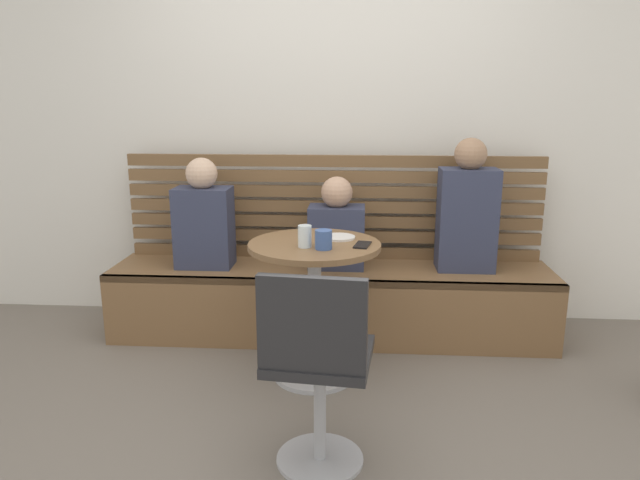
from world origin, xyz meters
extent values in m
plane|color=#70665B|center=(0.00, 0.00, 0.00)|extent=(8.00, 8.00, 0.00)
cube|color=silver|center=(0.00, 1.64, 1.45)|extent=(5.20, 0.10, 2.90)
cube|color=brown|center=(0.00, 1.20, 0.22)|extent=(2.70, 0.52, 0.44)
cube|color=brown|center=(0.00, 0.96, 0.42)|extent=(2.70, 0.04, 0.04)
cube|color=brown|center=(0.00, 1.44, 0.48)|extent=(2.65, 0.04, 0.07)
cube|color=brown|center=(0.00, 1.44, 0.59)|extent=(2.65, 0.04, 0.07)
cube|color=brown|center=(0.00, 1.44, 0.68)|extent=(2.65, 0.04, 0.07)
cube|color=brown|center=(0.00, 1.44, 0.78)|extent=(2.65, 0.04, 0.07)
cube|color=brown|center=(0.00, 1.44, 0.88)|extent=(2.65, 0.04, 0.07)
cube|color=brown|center=(0.00, 1.44, 0.97)|extent=(2.65, 0.04, 0.07)
cube|color=brown|center=(0.00, 1.44, 1.07)|extent=(2.65, 0.04, 0.07)
cylinder|color=#ADADB2|center=(-0.05, 0.64, 0.01)|extent=(0.44, 0.44, 0.02)
cylinder|color=#ADADB2|center=(-0.05, 0.64, 0.37)|extent=(0.07, 0.07, 0.69)
cylinder|color=brown|center=(-0.05, 0.64, 0.72)|extent=(0.68, 0.68, 0.03)
cylinder|color=#ADADB2|center=(0.03, -0.11, 0.01)|extent=(0.36, 0.36, 0.02)
cylinder|color=#ADADB2|center=(0.03, -0.11, 0.23)|extent=(0.05, 0.05, 0.45)
cube|color=#232326|center=(0.03, -0.11, 0.47)|extent=(0.44, 0.44, 0.04)
cube|color=#232326|center=(0.01, -0.28, 0.67)|extent=(0.40, 0.08, 0.36)
cube|color=#333851|center=(0.82, 1.24, 0.75)|extent=(0.34, 0.22, 0.61)
sphere|color=#A37A5B|center=(0.82, 1.24, 1.14)|extent=(0.19, 0.19, 0.19)
cube|color=#333851|center=(0.03, 1.23, 0.63)|extent=(0.34, 0.22, 0.38)
sphere|color=tan|center=(0.03, 1.23, 0.91)|extent=(0.19, 0.19, 0.19)
cube|color=#333851|center=(-0.78, 1.19, 0.69)|extent=(0.34, 0.22, 0.49)
sphere|color=#DBB293|center=(-0.78, 1.19, 1.02)|extent=(0.19, 0.19, 0.19)
cylinder|color=#3D5B9E|center=(0.00, 0.52, 0.79)|extent=(0.08, 0.08, 0.09)
cylinder|color=white|center=(-0.09, 0.55, 0.80)|extent=(0.07, 0.07, 0.11)
cylinder|color=white|center=(0.07, 0.74, 0.75)|extent=(0.17, 0.17, 0.01)
cube|color=black|center=(0.19, 0.60, 0.74)|extent=(0.10, 0.15, 0.01)
camera|label=1|loc=(0.17, -2.21, 1.46)|focal=32.47mm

